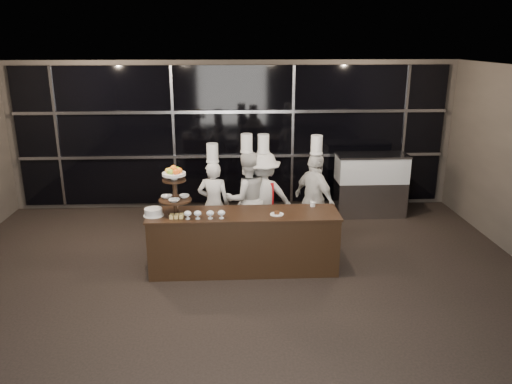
{
  "coord_description": "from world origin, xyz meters",
  "views": [
    {
      "loc": [
        -0.04,
        -5.05,
        3.41
      ],
      "look_at": [
        0.32,
        2.23,
        1.15
      ],
      "focal_mm": 35.0,
      "sensor_mm": 36.0,
      "label": 1
    }
  ],
  "objects_px": {
    "display_stand": "(175,187)",
    "display_case": "(371,182)",
    "layer_cake": "(153,212)",
    "buffet_counter": "(244,241)",
    "chef_b": "(247,198)",
    "chef_a": "(214,202)",
    "chef_d": "(315,199)",
    "chef_c": "(263,197)"
  },
  "relations": [
    {
      "from": "layer_cake",
      "to": "chef_a",
      "type": "relative_size",
      "value": 0.17
    },
    {
      "from": "layer_cake",
      "to": "chef_a",
      "type": "distance_m",
      "value": 1.34
    },
    {
      "from": "buffet_counter",
      "to": "layer_cake",
      "type": "xyz_separation_m",
      "value": [
        -1.32,
        -0.05,
        0.51
      ]
    },
    {
      "from": "display_case",
      "to": "chef_d",
      "type": "bearing_deg",
      "value": -132.99
    },
    {
      "from": "display_case",
      "to": "chef_b",
      "type": "height_order",
      "value": "chef_b"
    },
    {
      "from": "layer_cake",
      "to": "chef_b",
      "type": "distance_m",
      "value": 1.78
    },
    {
      "from": "buffet_counter",
      "to": "display_stand",
      "type": "relative_size",
      "value": 3.81
    },
    {
      "from": "display_case",
      "to": "buffet_counter",
      "type": "bearing_deg",
      "value": -137.35
    },
    {
      "from": "display_stand",
      "to": "layer_cake",
      "type": "xyz_separation_m",
      "value": [
        -0.32,
        -0.05,
        -0.37
      ]
    },
    {
      "from": "display_stand",
      "to": "layer_cake",
      "type": "bearing_deg",
      "value": -171.1
    },
    {
      "from": "display_case",
      "to": "chef_a",
      "type": "relative_size",
      "value": 0.78
    },
    {
      "from": "chef_a",
      "to": "layer_cake",
      "type": "bearing_deg",
      "value": -129.28
    },
    {
      "from": "chef_a",
      "to": "chef_b",
      "type": "xyz_separation_m",
      "value": [
        0.56,
        0.06,
        0.05
      ]
    },
    {
      "from": "display_stand",
      "to": "chef_b",
      "type": "relative_size",
      "value": 0.39
    },
    {
      "from": "buffet_counter",
      "to": "chef_d",
      "type": "relative_size",
      "value": 1.49
    },
    {
      "from": "chef_a",
      "to": "display_stand",
      "type": "bearing_deg",
      "value": -118.13
    },
    {
      "from": "chef_b",
      "to": "buffet_counter",
      "type": "bearing_deg",
      "value": -94.55
    },
    {
      "from": "display_stand",
      "to": "chef_a",
      "type": "xyz_separation_m",
      "value": [
        0.52,
        0.98,
        -0.57
      ]
    },
    {
      "from": "chef_c",
      "to": "chef_d",
      "type": "bearing_deg",
      "value": -13.0
    },
    {
      "from": "display_case",
      "to": "chef_c",
      "type": "distance_m",
      "value": 2.55
    },
    {
      "from": "display_stand",
      "to": "display_case",
      "type": "height_order",
      "value": "display_stand"
    },
    {
      "from": "chef_b",
      "to": "chef_d",
      "type": "xyz_separation_m",
      "value": [
        1.13,
        -0.12,
        -0.0
      ]
    },
    {
      "from": "chef_d",
      "to": "display_stand",
      "type": "bearing_deg",
      "value": -157.58
    },
    {
      "from": "layer_cake",
      "to": "chef_b",
      "type": "xyz_separation_m",
      "value": [
        1.4,
        1.09,
        -0.15
      ]
    },
    {
      "from": "display_stand",
      "to": "chef_c",
      "type": "distance_m",
      "value": 1.84
    },
    {
      "from": "layer_cake",
      "to": "chef_a",
      "type": "height_order",
      "value": "chef_a"
    },
    {
      "from": "display_stand",
      "to": "chef_d",
      "type": "height_order",
      "value": "chef_d"
    },
    {
      "from": "chef_b",
      "to": "chef_c",
      "type": "distance_m",
      "value": 0.29
    },
    {
      "from": "layer_cake",
      "to": "chef_b",
      "type": "height_order",
      "value": "chef_b"
    },
    {
      "from": "buffet_counter",
      "to": "layer_cake",
      "type": "height_order",
      "value": "layer_cake"
    },
    {
      "from": "chef_c",
      "to": "chef_a",
      "type": "bearing_deg",
      "value": -171.04
    },
    {
      "from": "chef_a",
      "to": "chef_c",
      "type": "bearing_deg",
      "value": 8.96
    },
    {
      "from": "chef_d",
      "to": "buffet_counter",
      "type": "bearing_deg",
      "value": -143.06
    },
    {
      "from": "buffet_counter",
      "to": "chef_c",
      "type": "height_order",
      "value": "chef_c"
    },
    {
      "from": "chef_b",
      "to": "chef_d",
      "type": "height_order",
      "value": "chef_b"
    },
    {
      "from": "buffet_counter",
      "to": "display_stand",
      "type": "height_order",
      "value": "display_stand"
    },
    {
      "from": "buffet_counter",
      "to": "display_case",
      "type": "relative_size",
      "value": 2.06
    },
    {
      "from": "layer_cake",
      "to": "chef_a",
      "type": "bearing_deg",
      "value": 50.72
    },
    {
      "from": "layer_cake",
      "to": "display_case",
      "type": "relative_size",
      "value": 0.22
    },
    {
      "from": "display_case",
      "to": "chef_d",
      "type": "height_order",
      "value": "chef_d"
    },
    {
      "from": "buffet_counter",
      "to": "chef_b",
      "type": "relative_size",
      "value": 1.48
    },
    {
      "from": "display_stand",
      "to": "chef_d",
      "type": "bearing_deg",
      "value": 22.42
    }
  ]
}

